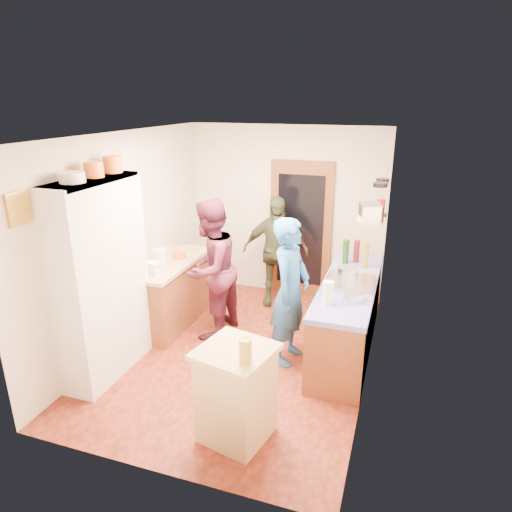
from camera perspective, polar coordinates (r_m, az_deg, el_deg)
The scene contains 44 objects.
floor at distance 5.74m, azimuth -1.87°, elevation -12.04°, with size 3.00×4.00×0.02m, color maroon.
ceiling at distance 4.92m, azimuth -2.21°, elevation 15.04°, with size 3.00×4.00×0.02m, color silver.
wall_back at distance 7.02m, azimuth 3.75°, elevation 5.47°, with size 3.00×0.02×2.60m, color beige.
wall_front at distance 3.53m, azimuth -13.69°, elevation -9.64°, with size 3.00×0.02×2.60m, color beige.
wall_left at distance 5.86m, azimuth -15.99°, elevation 1.94°, with size 0.02×4.00×2.60m, color beige.
wall_right at distance 4.89m, azimuth 14.80°, elevation -1.41°, with size 0.02×4.00×2.60m, color beige.
door_frame at distance 6.99m, azimuth 5.60°, elevation 3.24°, with size 0.95×0.06×2.10m, color brown.
door_glass at distance 6.96m, azimuth 5.54°, elevation 3.16°, with size 0.70×0.02×1.70m, color black.
hutch_body at distance 5.20m, azimuth -18.75°, elevation -2.90°, with size 0.40×1.20×2.20m, color silver.
hutch_top_shelf at distance 4.92m, azimuth -20.11°, elevation 8.84°, with size 0.40×1.14×0.04m, color silver.
plate_stack at distance 4.72m, azimuth -22.00°, elevation 9.10°, with size 0.24×0.24×0.10m, color white.
orange_pot_a at distance 4.97m, azimuth -19.63°, elevation 10.15°, with size 0.20×0.20×0.16m, color orange.
orange_pot_b at distance 5.22m, azimuth -17.49°, elevation 10.88°, with size 0.20×0.20×0.18m, color orange.
left_counter_base at distance 6.36m, azimuth -10.70°, elevation -4.68°, with size 0.60×1.40×0.85m, color brown.
left_counter_top at distance 6.20m, azimuth -10.95°, elevation -0.87°, with size 0.64×1.44×0.05m, color tan.
toaster at distance 5.73m, azimuth -13.02°, elevation -1.54°, with size 0.23×0.15×0.17m, color white.
kettle at distance 6.09m, azimuth -11.91°, elevation -0.04°, with size 0.18×0.18×0.20m, color white.
orange_bowl at distance 6.28m, azimuth -9.56°, elevation 0.14°, with size 0.18×0.18×0.08m, color orange.
chopping_board at distance 6.64m, azimuth -8.49°, elevation 0.99°, with size 0.30×0.22×0.03m, color tan.
right_counter_base at distance 5.72m, azimuth 11.34°, elevation -7.65°, with size 0.60×2.20×0.84m, color brown.
right_counter_top at distance 5.53m, azimuth 11.64°, elevation -3.49°, with size 0.62×2.22×0.06m, color #0D11B9.
hob at distance 5.46m, azimuth 11.60°, elevation -3.20°, with size 0.55×0.58×0.04m, color silver.
pot_on_hob at distance 5.50m, azimuth 11.24°, elevation -2.03°, with size 0.21×0.21×0.14m, color silver.
bottle_a at distance 6.08m, azimuth 11.16°, elevation 0.56°, with size 0.08×0.08×0.32m, color #143F14.
bottle_b at distance 6.14m, azimuth 12.45°, elevation 0.59°, with size 0.08×0.08×0.30m, color #591419.
bottle_c at distance 5.97m, azimuth 13.51°, elevation 0.14°, with size 0.09×0.09×0.34m, color olive.
paper_towel at distance 4.87m, azimuth 8.97°, elevation -4.54°, with size 0.11×0.11×0.25m, color white.
mixing_bowl at distance 5.03m, azimuth 12.07°, elevation -4.95°, with size 0.23×0.23×0.09m, color silver.
island_base at distance 4.29m, azimuth -2.48°, elevation -17.07°, with size 0.55×0.55×0.86m, color tan.
island_top at distance 4.04m, azimuth -2.57°, elevation -11.87°, with size 0.62×0.62×0.05m, color tan.
cutting_board at distance 4.10m, azimuth -2.77°, elevation -11.25°, with size 0.35×0.28×0.02m, color white.
oil_jar at distance 3.80m, azimuth -1.33°, elevation -11.72°, with size 0.11×0.11×0.21m, color #AD9E2D.
pan_rail at distance 6.19m, azimuth 16.07°, elevation 9.97°, with size 0.02×0.02×0.65m, color silver.
pan_hang_a at distance 6.04m, azimuth 15.29°, elevation 8.57°, with size 0.18×0.18×0.05m, color black.
pan_hang_b at distance 6.24m, azimuth 15.40°, elevation 8.70°, with size 0.16×0.16×0.05m, color black.
pan_hang_c at distance 6.43m, azimuth 15.54°, elevation 9.09°, with size 0.17×0.17×0.05m, color black.
wall_shelf at distance 5.21m, azimuth 14.04°, elevation 4.55°, with size 0.26×0.42×0.03m, color tan.
radio at distance 5.19m, azimuth 14.12°, elevation 5.51°, with size 0.22×0.30×0.15m, color silver.
ext_bracket at distance 6.47m, azimuth 15.76°, elevation 4.95°, with size 0.06×0.10×0.04m, color black.
fire_extinguisher at distance 6.46m, azimuth 15.27°, elevation 5.44°, with size 0.11×0.11×0.32m, color red.
picture_frame at distance 4.52m, azimuth -27.54°, elevation 5.30°, with size 0.03×0.25×0.30m, color gold.
person_hob at distance 5.20m, azimuth 4.54°, elevation -4.63°, with size 0.63×0.42×1.74m, color #275FA3.
person_left at distance 5.84m, azimuth -5.24°, elevation -1.57°, with size 0.88×0.68×1.81m, color #4E1A2C.
person_back at distance 6.70m, azimuth 2.57°, elevation 0.58°, with size 0.97×0.40×1.65m, color #333923.
Camera 1 is at (1.73, -4.59, 2.98)m, focal length 32.00 mm.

